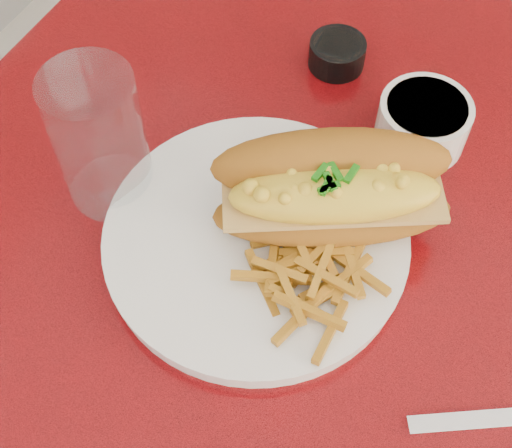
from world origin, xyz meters
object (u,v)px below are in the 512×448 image
at_px(sauce_cup_left, 337,53).
at_px(water_tumbler, 100,140).
at_px(mac_hoagie, 333,189).
at_px(dinner_plate, 256,240).
at_px(fork, 330,237).
at_px(diner_table, 452,321).
at_px(gravy_ramekin, 423,122).

relative_size(sauce_cup_left, water_tumbler, 0.54).
relative_size(mac_hoagie, water_tumbler, 1.63).
distance_m(sauce_cup_left, water_tumbler, 0.30).
xyz_separation_m(dinner_plate, fork, (0.06, 0.03, 0.01)).
distance_m(dinner_plate, fork, 0.07).
relative_size(diner_table, fork, 8.04).
distance_m(diner_table, fork, 0.24).
distance_m(fork, water_tumbler, 0.24).
bearing_deg(sauce_cup_left, fork, -67.62).
height_order(dinner_plate, sauce_cup_left, sauce_cup_left).
bearing_deg(mac_hoagie, dinner_plate, -164.36).
relative_size(dinner_plate, mac_hoagie, 1.49).
bearing_deg(sauce_cup_left, water_tumbler, -116.21).
height_order(fork, sauce_cup_left, sauce_cup_left).
bearing_deg(diner_table, fork, -153.23).
distance_m(fork, gravy_ramekin, 0.17).
relative_size(dinner_plate, fork, 2.41).
height_order(mac_hoagie, water_tumbler, water_tumbler).
relative_size(diner_table, gravy_ramekin, 10.95).
xyz_separation_m(fork, sauce_cup_left, (-0.10, 0.23, -0.00)).
bearing_deg(diner_table, gravy_ramekin, 138.50).
bearing_deg(mac_hoagie, sauce_cup_left, 81.47).
xyz_separation_m(fork, gravy_ramekin, (0.03, 0.17, 0.01)).
distance_m(diner_table, dinner_plate, 0.29).
xyz_separation_m(dinner_plate, mac_hoagie, (0.05, 0.05, 0.05)).
bearing_deg(water_tumbler, sauce_cup_left, 63.79).
relative_size(dinner_plate, water_tumbler, 2.42).
height_order(dinner_plate, gravy_ramekin, gravy_ramekin).
bearing_deg(water_tumbler, gravy_ramekin, 38.48).
distance_m(diner_table, water_tumbler, 0.45).
distance_m(dinner_plate, gravy_ramekin, 0.22).
bearing_deg(dinner_plate, sauce_cup_left, 96.89).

